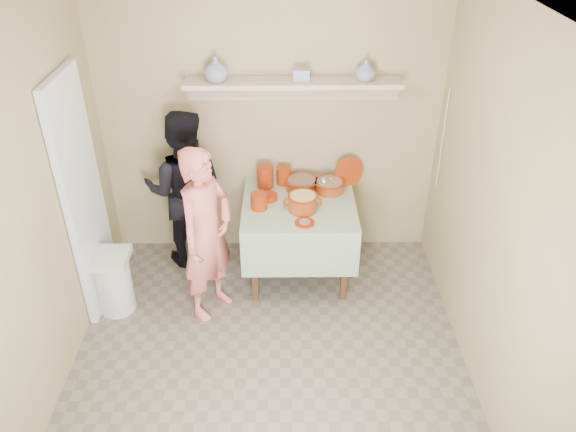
{
  "coord_description": "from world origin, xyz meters",
  "views": [
    {
      "loc": [
        0.11,
        -2.87,
        3.24
      ],
      "look_at": [
        0.15,
        0.75,
        0.95
      ],
      "focal_mm": 35.0,
      "sensor_mm": 36.0,
      "label": 1
    }
  ],
  "objects_px": {
    "person_cook": "(207,235)",
    "cazuela_rice": "(303,201)",
    "trash_bin": "(114,282)",
    "serving_table": "(299,213)",
    "person_helper": "(185,190)"
  },
  "relations": [
    {
      "from": "serving_table",
      "to": "cazuela_rice",
      "type": "bearing_deg",
      "value": -79.13
    },
    {
      "from": "serving_table",
      "to": "cazuela_rice",
      "type": "height_order",
      "value": "cazuela_rice"
    },
    {
      "from": "person_helper",
      "to": "cazuela_rice",
      "type": "xyz_separation_m",
      "value": [
        1.04,
        -0.37,
        0.09
      ]
    },
    {
      "from": "person_helper",
      "to": "trash_bin",
      "type": "distance_m",
      "value": 1.01
    },
    {
      "from": "cazuela_rice",
      "to": "trash_bin",
      "type": "height_order",
      "value": "cazuela_rice"
    },
    {
      "from": "cazuela_rice",
      "to": "person_cook",
      "type": "bearing_deg",
      "value": -155.67
    },
    {
      "from": "cazuela_rice",
      "to": "serving_table",
      "type": "bearing_deg",
      "value": 100.87
    },
    {
      "from": "cazuela_rice",
      "to": "trash_bin",
      "type": "bearing_deg",
      "value": -167.5
    },
    {
      "from": "serving_table",
      "to": "trash_bin",
      "type": "bearing_deg",
      "value": -162.55
    },
    {
      "from": "person_cook",
      "to": "trash_bin",
      "type": "distance_m",
      "value": 0.94
    },
    {
      "from": "trash_bin",
      "to": "cazuela_rice",
      "type": "bearing_deg",
      "value": 12.5
    },
    {
      "from": "person_cook",
      "to": "cazuela_rice",
      "type": "distance_m",
      "value": 0.85
    },
    {
      "from": "serving_table",
      "to": "cazuela_rice",
      "type": "distance_m",
      "value": 0.25
    },
    {
      "from": "person_cook",
      "to": "serving_table",
      "type": "height_order",
      "value": "person_cook"
    },
    {
      "from": "person_helper",
      "to": "trash_bin",
      "type": "bearing_deg",
      "value": 54.11
    }
  ]
}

